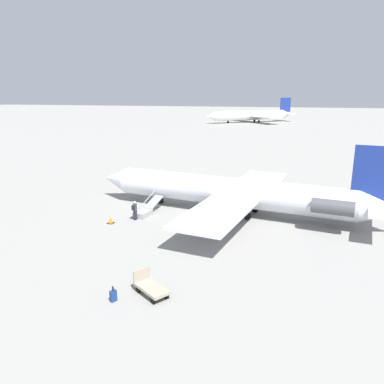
{
  "coord_description": "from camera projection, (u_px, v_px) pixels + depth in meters",
  "views": [
    {
      "loc": [
        -6.58,
        33.48,
        10.98
      ],
      "look_at": [
        3.48,
        0.37,
        1.88
      ],
      "focal_mm": 35.0,
      "sensor_mm": 36.0,
      "label": 1
    }
  ],
  "objects": [
    {
      "name": "suitcase",
      "position": [
        113.0,
        296.0,
        20.36
      ],
      "size": [
        0.36,
        0.42,
        0.88
      ],
      "rotation": [
        0.0,
        0.0,
        1.12
      ],
      "color": "navy",
      "rests_on": "ground"
    },
    {
      "name": "airplane_far_left",
      "position": [
        252.0,
        115.0,
        148.31
      ],
      "size": [
        33.02,
        30.15,
        9.49
      ],
      "rotation": [
        0.0,
        0.0,
        0.72
      ],
      "color": "white",
      "rests_on": "ground"
    },
    {
      "name": "passenger",
      "position": [
        135.0,
        209.0,
        33.36
      ],
      "size": [
        0.37,
        0.56,
        1.74
      ],
      "rotation": [
        0.0,
        0.0,
        -1.71
      ],
      "color": "#23232D",
      "rests_on": "ground"
    },
    {
      "name": "boarding_stairs",
      "position": [
        145.0,
        211.0,
        34.88
      ],
      "size": [
        1.55,
        4.12,
        1.74
      ],
      "rotation": [
        0.0,
        0.0,
        -1.71
      ],
      "color": "#99999E",
      "rests_on": "ground"
    },
    {
      "name": "luggage_cart",
      "position": [
        151.0,
        287.0,
        21.01
      ],
      "size": [
        2.44,
        2.14,
        1.22
      ],
      "rotation": [
        0.0,
        0.0,
        -0.59
      ],
      "color": "#9E937F",
      "rests_on": "ground"
    },
    {
      "name": "traffic_cone_near_stairs",
      "position": [
        111.0,
        220.0,
        32.7
      ],
      "size": [
        0.54,
        0.54,
        0.6
      ],
      "color": "black",
      "rests_on": "ground"
    },
    {
      "name": "ground_plane",
      "position": [
        228.0,
        213.0,
        35.62
      ],
      "size": [
        600.0,
        600.0,
        0.0
      ],
      "primitive_type": "plane",
      "color": "gray"
    },
    {
      "name": "airplane_main",
      "position": [
        238.0,
        192.0,
        34.69
      ],
      "size": [
        29.19,
        22.1,
        7.09
      ],
      "rotation": [
        0.0,
        0.0,
        -0.14
      ],
      "color": "silver",
      "rests_on": "ground"
    }
  ]
}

